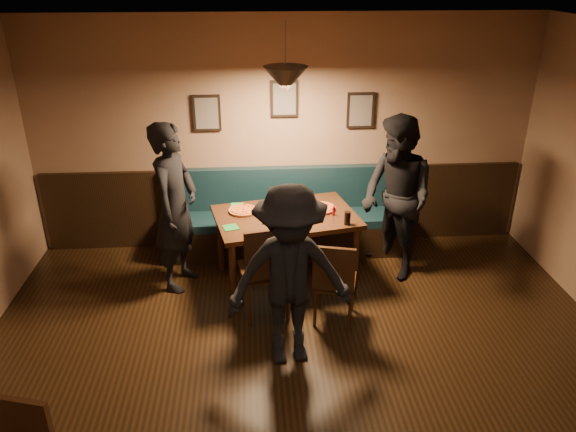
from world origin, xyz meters
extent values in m
plane|color=silver|center=(0.00, 0.00, 2.80)|extent=(7.00, 7.00, 0.00)
plane|color=#8C704F|center=(0.00, 3.50, 1.40)|extent=(6.00, 0.00, 6.00)
cube|color=black|center=(0.00, 3.47, 0.50)|extent=(5.88, 0.06, 1.00)
cube|color=black|center=(-0.90, 3.47, 1.70)|extent=(0.32, 0.04, 0.42)
cube|color=black|center=(0.00, 3.47, 1.85)|extent=(0.32, 0.04, 0.42)
cube|color=black|center=(0.90, 3.47, 1.70)|extent=(0.32, 0.04, 0.42)
cone|color=black|center=(-0.05, 2.53, 2.25)|extent=(0.44, 0.44, 0.25)
cube|color=black|center=(-0.05, 2.53, 0.40)|extent=(1.66, 1.24, 0.80)
imported|color=black|center=(-1.22, 2.53, 0.93)|extent=(0.63, 0.78, 1.85)
imported|color=black|center=(1.18, 2.62, 0.92)|extent=(1.00, 1.10, 1.84)
imported|color=black|center=(-0.11, 1.16, 0.84)|extent=(1.15, 0.74, 1.68)
cylinder|color=orange|center=(-0.51, 2.65, 0.82)|extent=(0.33, 0.33, 0.04)
cylinder|color=gold|center=(-0.01, 2.37, 0.82)|extent=(0.45, 0.45, 0.04)
cylinder|color=orange|center=(0.34, 2.65, 0.82)|extent=(0.35, 0.35, 0.04)
cylinder|color=black|center=(0.57, 2.25, 0.87)|extent=(0.07, 0.07, 0.14)
cylinder|color=#9B0510|center=(0.46, 2.48, 0.87)|extent=(0.03, 0.03, 0.13)
cube|color=#207A34|center=(-0.58, 2.82, 0.80)|extent=(0.16, 0.16, 0.01)
cube|color=#1C6C2A|center=(-0.64, 2.26, 0.80)|extent=(0.19, 0.19, 0.01)
cube|color=silver|center=(-0.08, 2.10, 0.80)|extent=(0.18, 0.03, 0.00)
camera|label=1|loc=(-0.41, -2.87, 3.28)|focal=34.36mm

